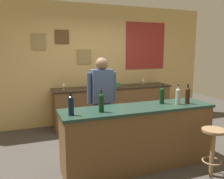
% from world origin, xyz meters
% --- Properties ---
extents(ground_plane, '(10.00, 10.00, 0.00)m').
position_xyz_m(ground_plane, '(0.00, 0.00, 0.00)').
color(ground_plane, '#423D38').
extents(back_wall, '(6.00, 0.09, 2.80)m').
position_xyz_m(back_wall, '(0.02, 2.03, 1.42)').
color(back_wall, tan).
rests_on(back_wall, ground_plane).
extents(bar_counter, '(2.30, 0.60, 0.92)m').
position_xyz_m(bar_counter, '(0.00, -0.40, 0.46)').
color(bar_counter, brown).
rests_on(bar_counter, ground_plane).
extents(side_counter, '(2.82, 0.56, 0.90)m').
position_xyz_m(side_counter, '(0.40, 1.65, 0.45)').
color(side_counter, brown).
rests_on(side_counter, ground_plane).
extents(bartender, '(0.52, 0.21, 1.62)m').
position_xyz_m(bartender, '(-0.32, 0.36, 0.94)').
color(bartender, '#384766').
rests_on(bartender, ground_plane).
extents(bar_stool, '(0.32, 0.32, 0.68)m').
position_xyz_m(bar_stool, '(0.82, -1.03, 0.46)').
color(bar_stool, olive).
rests_on(bar_stool, ground_plane).
extents(wine_bottle_a, '(0.07, 0.07, 0.31)m').
position_xyz_m(wine_bottle_a, '(-1.01, -0.49, 1.06)').
color(wine_bottle_a, black).
rests_on(wine_bottle_a, bar_counter).
extents(wine_bottle_b, '(0.07, 0.07, 0.31)m').
position_xyz_m(wine_bottle_b, '(-0.60, -0.48, 1.06)').
color(wine_bottle_b, black).
rests_on(wine_bottle_b, bar_counter).
extents(wine_bottle_c, '(0.07, 0.07, 0.31)m').
position_xyz_m(wine_bottle_c, '(0.44, -0.33, 1.06)').
color(wine_bottle_c, black).
rests_on(wine_bottle_c, bar_counter).
extents(wine_bottle_d, '(0.07, 0.07, 0.31)m').
position_xyz_m(wine_bottle_d, '(0.63, -0.47, 1.06)').
color(wine_bottle_d, '#999E99').
rests_on(wine_bottle_d, bar_counter).
extents(wine_bottle_e, '(0.07, 0.07, 0.31)m').
position_xyz_m(wine_bottle_e, '(0.80, -0.48, 1.06)').
color(wine_bottle_e, black).
rests_on(wine_bottle_e, bar_counter).
extents(wine_glass_a, '(0.07, 0.07, 0.16)m').
position_xyz_m(wine_glass_a, '(-0.75, 1.67, 1.01)').
color(wine_glass_a, silver).
rests_on(wine_glass_a, side_counter).
extents(wine_glass_b, '(0.07, 0.07, 0.16)m').
position_xyz_m(wine_glass_b, '(0.19, 1.74, 1.01)').
color(wine_glass_b, silver).
rests_on(wine_glass_b, side_counter).
extents(wine_glass_c, '(0.07, 0.07, 0.16)m').
position_xyz_m(wine_glass_c, '(1.23, 1.73, 1.01)').
color(wine_glass_c, silver).
rests_on(wine_glass_c, side_counter).
extents(coffee_mug, '(0.13, 0.08, 0.09)m').
position_xyz_m(coffee_mug, '(0.50, 1.61, 0.95)').
color(coffee_mug, '#338C4C').
rests_on(coffee_mug, side_counter).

